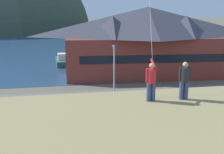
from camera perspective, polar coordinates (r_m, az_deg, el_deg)
ground_plane at (r=20.16m, az=2.08°, el=-15.48°), size 600.00×600.00×0.00m
parking_lot_pad at (r=24.53m, az=-0.30°, el=-9.68°), size 40.00×20.00×0.10m
bay_water at (r=77.87m, az=-6.88°, el=6.71°), size 360.00×84.00×0.03m
harbor_lodge at (r=41.92m, az=7.49°, el=7.92°), size 26.40×12.30×10.35m
storage_shed_waterside at (r=43.20m, az=-4.05°, el=3.93°), size 4.85×5.05×4.48m
wharf_dock at (r=53.04m, az=-6.83°, el=3.61°), size 3.20×12.63×0.70m
moored_boat_wharfside at (r=50.65m, az=-10.55°, el=3.40°), size 2.66×6.84×2.16m
moored_boat_outer_mooring at (r=51.62m, az=-3.12°, el=3.82°), size 2.51×6.03×2.16m
parked_car_front_row_silver at (r=24.26m, az=-6.94°, el=-7.48°), size 4.29×2.24×1.82m
parked_car_back_row_right at (r=21.22m, az=14.63°, el=-11.13°), size 4.28×2.22×1.82m
parked_car_back_row_left at (r=20.03m, az=-6.08°, el=-12.31°), size 4.35×2.36×1.82m
parked_car_mid_row_far at (r=26.60m, az=-20.00°, el=-6.28°), size 4.20×2.06×1.82m
parked_car_lone_by_shed at (r=27.19m, az=7.45°, el=-5.08°), size 4.29×2.24×1.82m
parking_light_pole at (r=28.83m, az=0.43°, el=1.60°), size 0.24×0.78×6.15m
person_kite_flyer at (r=12.03m, az=8.34°, el=-0.71°), size 0.52×0.69×1.86m
person_companion at (r=12.55m, az=15.13°, el=-0.51°), size 0.55×0.40×1.74m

